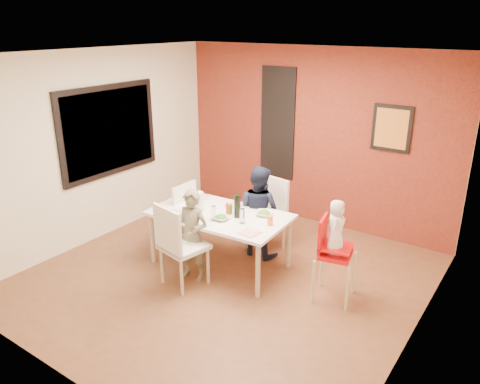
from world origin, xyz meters
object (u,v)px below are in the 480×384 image
Objects in this scene: dining_table at (220,218)px; child_far at (258,211)px; toddler at (336,227)px; high_chair at (332,251)px; wine_bottle at (237,206)px; paper_towel_roll at (199,202)px; chair_near at (177,242)px; chair_far at (269,210)px; child_near at (192,235)px; chair_left at (179,212)px.

dining_table is 0.60m from child_far.
high_chair is at bearing 97.27° from toddler.
dining_table is 0.34m from wine_bottle.
paper_towel_roll is at bearing -158.43° from dining_table.
child_far is at bearing 53.38° from paper_towel_roll.
chair_near is 1.06× the size of high_chair.
wine_bottle is (-1.27, -0.09, -0.02)m from toddler.
toddler reaches higher than chair_far.
child_near is at bearing -98.71° from dining_table.
chair_far reaches higher than paper_towel_roll.
paper_towel_roll is (-0.16, 0.61, 0.27)m from chair_near.
chair_far is at bearing 60.94° from paper_towel_roll.
chair_left is 2.28m from high_chair.
paper_towel_roll is at bearing 83.98° from toddler.
high_chair is (1.50, 0.11, -0.07)m from dining_table.
chair_far is (0.25, 0.80, -0.10)m from dining_table.
child_near reaches higher than chair_near.
high_chair is 3.31× the size of wine_bottle.
high_chair is at bearing -18.89° from chair_far.
child_near reaches higher than high_chair.
dining_table is at bearing 81.46° from toddler.
chair_near reaches higher than chair_far.
dining_table is at bearing -85.79° from chair_near.
paper_towel_roll is (-0.51, -0.13, -0.02)m from wine_bottle.
dining_table is 1.72× the size of chair_near.
toddler is 2.10× the size of wine_bottle.
chair_near is at bearing 105.56° from high_chair.
chair_left is 2.33m from toddler.
toddler is (1.60, 0.58, 0.32)m from child_near.
paper_towel_roll is (-0.18, 0.36, 0.28)m from child_near.
child_far is at bearing 92.44° from wine_bottle.
chair_near is 1.09× the size of chair_left.
chair_far is (0.34, 1.51, -0.02)m from chair_near.
wine_bottle reaches higher than high_chair.
paper_towel_roll is at bearing 85.15° from high_chair.
chair_near is at bearing 41.95° from chair_left.
paper_towel_roll is at bearing 54.89° from child_far.
chair_far is at bearing 126.07° from chair_left.
dining_table is at bearing -173.94° from wine_bottle.
child_far reaches higher than high_chair.
chair_far is at bearing -91.34° from chair_near.
paper_towel_roll is at bearing 71.80° from chair_left.
high_chair is at bearing 162.27° from child_far.
child_near is at bearing 98.15° from high_chair.
dining_table is 1.55m from toddler.
child_far is at bearing 58.42° from toddler.
chair_left is 0.64m from paper_towel_roll.
chair_left is 0.98× the size of high_chair.
toddler is 1.79m from paper_towel_roll.
chair_left is at bearing -135.00° from chair_far.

